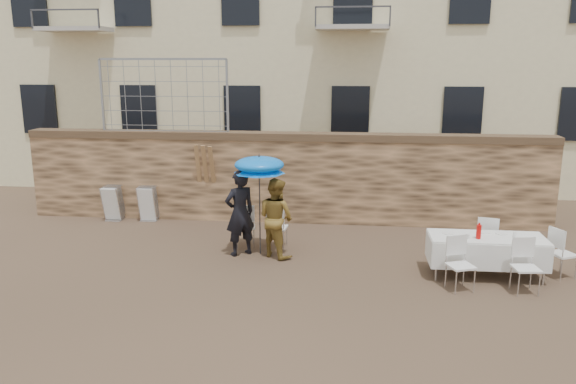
# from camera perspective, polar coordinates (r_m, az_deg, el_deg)

# --- Properties ---
(ground) EXTENTS (80.00, 80.00, 0.00)m
(ground) POSITION_cam_1_polar(r_m,az_deg,el_deg) (9.63, -3.87, -11.08)
(ground) COLOR brown
(ground) RESTS_ON ground
(stone_wall) EXTENTS (13.00, 0.50, 2.20)m
(stone_wall) POSITION_cam_1_polar(r_m,az_deg,el_deg) (14.02, -0.38, 1.43)
(stone_wall) COLOR #846142
(stone_wall) RESTS_ON ground
(chain_link_fence) EXTENTS (3.20, 0.06, 1.80)m
(chain_link_fence) POSITION_cam_1_polar(r_m,az_deg,el_deg) (14.41, -12.49, 9.47)
(chain_link_fence) COLOR gray
(chain_link_fence) RESTS_ON stone_wall
(man_suit) EXTENTS (0.78, 0.74, 1.80)m
(man_suit) POSITION_cam_1_polar(r_m,az_deg,el_deg) (11.59, -4.91, -2.15)
(man_suit) COLOR black
(man_suit) RESTS_ON ground
(woman_dress) EXTENTS (1.01, 0.98, 1.65)m
(woman_dress) POSITION_cam_1_polar(r_m,az_deg,el_deg) (11.50, -1.23, -2.62)
(woman_dress) COLOR #B08735
(woman_dress) RESTS_ON ground
(umbrella) EXTENTS (1.06, 1.06, 1.95)m
(umbrella) POSITION_cam_1_polar(r_m,az_deg,el_deg) (11.41, -2.94, 2.47)
(umbrella) COLOR #3F3F44
(umbrella) RESTS_ON ground
(couple_chair_left) EXTENTS (0.57, 0.57, 0.96)m
(couple_chair_left) POSITION_cam_1_polar(r_m,az_deg,el_deg) (12.23, -4.38, -3.36)
(couple_chair_left) COLOR white
(couple_chair_left) RESTS_ON ground
(couple_chair_right) EXTENTS (0.52, 0.52, 0.96)m
(couple_chair_right) POSITION_cam_1_polar(r_m,az_deg,el_deg) (12.12, -1.12, -3.48)
(couple_chair_right) COLOR white
(couple_chair_right) RESTS_ON ground
(banquet_table) EXTENTS (2.10, 0.85, 0.78)m
(banquet_table) POSITION_cam_1_polar(r_m,az_deg,el_deg) (11.09, 19.59, -4.50)
(banquet_table) COLOR white
(banquet_table) RESTS_ON ground
(soda_bottle) EXTENTS (0.09, 0.09, 0.26)m
(soda_bottle) POSITION_cam_1_polar(r_m,az_deg,el_deg) (10.85, 18.81, -3.85)
(soda_bottle) COLOR red
(soda_bottle) RESTS_ON banquet_table
(table_chair_front_left) EXTENTS (0.62, 0.62, 0.96)m
(table_chair_front_left) POSITION_cam_1_polar(r_m,az_deg,el_deg) (10.34, 17.15, -7.04)
(table_chair_front_left) COLOR white
(table_chair_front_left) RESTS_ON ground
(table_chair_front_right) EXTENTS (0.54, 0.54, 0.96)m
(table_chair_front_right) POSITION_cam_1_polar(r_m,az_deg,el_deg) (10.61, 23.04, -7.01)
(table_chair_front_right) COLOR white
(table_chair_front_right) RESTS_ON ground
(table_chair_back) EXTENTS (0.58, 0.58, 0.96)m
(table_chair_back) POSITION_cam_1_polar(r_m,az_deg,el_deg) (11.95, 19.58, -4.50)
(table_chair_back) COLOR white
(table_chair_back) RESTS_ON ground
(table_chair_side) EXTENTS (0.64, 0.64, 0.96)m
(table_chair_side) POSITION_cam_1_polar(r_m,az_deg,el_deg) (11.66, 26.12, -5.54)
(table_chair_side) COLOR white
(table_chair_side) RESTS_ON ground
(chair_stack_left) EXTENTS (0.46, 0.47, 0.92)m
(chair_stack_left) POSITION_cam_1_polar(r_m,az_deg,el_deg) (14.99, -17.09, -0.90)
(chair_stack_left) COLOR white
(chair_stack_left) RESTS_ON ground
(chair_stack_right) EXTENTS (0.46, 0.40, 0.92)m
(chair_stack_right) POSITION_cam_1_polar(r_m,az_deg,el_deg) (14.66, -13.86, -1.01)
(chair_stack_right) COLOR white
(chair_stack_right) RESTS_ON ground
(wood_planks) EXTENTS (0.70, 0.20, 2.00)m
(wood_planks) POSITION_cam_1_polar(r_m,az_deg,el_deg) (14.14, -7.78, 0.99)
(wood_planks) COLOR #A37749
(wood_planks) RESTS_ON ground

